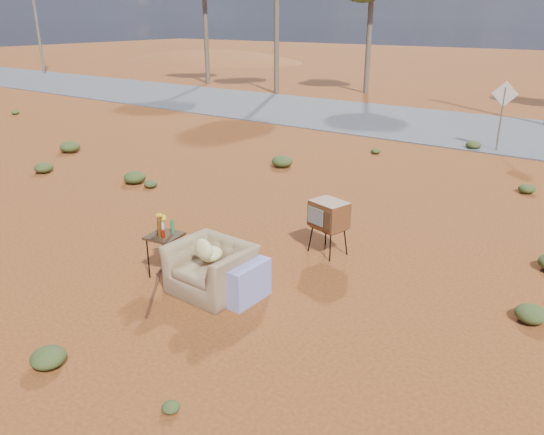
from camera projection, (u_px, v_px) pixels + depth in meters
The scene contains 10 objects.
ground at pixel (207, 283), 8.58m from camera, with size 140.00×140.00×0.00m, color brown.
highway at pixel (475, 130), 19.97m from camera, with size 140.00×7.00×0.04m, color #565659.
dirt_mound at pixel (213, 61), 50.72m from camera, with size 26.00×18.00×2.00m, color brown.
armchair at pixel (217, 264), 8.12m from camera, with size 1.42×0.89×1.04m.
tv_unit at pixel (329, 215), 9.40m from camera, with size 0.72×0.64×0.99m.
side_table at pixel (164, 233), 8.61m from camera, with size 0.58×0.58×1.02m.
rusty_bar at pixel (155, 288), 8.36m from camera, with size 0.05×0.05×1.72m, color #512915.
road_sign at pixel (503, 104), 16.34m from camera, with size 0.78×0.06×2.19m.
utility_pole_west at pixel (36, 14), 37.79m from camera, with size 1.40×0.20×8.00m.
scrub_patch at pixel (308, 195), 12.33m from camera, with size 17.49×8.07×0.33m.
Camera 1 is at (5.30, -5.60, 4.05)m, focal length 35.00 mm.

